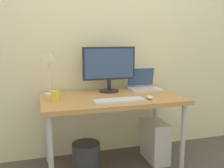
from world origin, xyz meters
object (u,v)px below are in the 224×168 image
object	(u,v)px
laptop	(143,84)
desk_lamp	(49,62)
wastebasket	(86,158)
coffee_mug	(56,96)
computer_tower	(155,141)
monitor	(109,66)
mouse	(149,97)
desk	(112,103)
keyboard	(119,101)

from	to	relation	value
laptop	desk_lamp	distance (m)	1.00
laptop	wastebasket	xyz separation A→B (m)	(-0.68, -0.29, -0.62)
coffee_mug	computer_tower	world-z (taller)	coffee_mug
monitor	mouse	bearing A→B (deg)	-57.84
mouse	desk	bearing A→B (deg)	147.26
desk_lamp	mouse	size ratio (longest dim) A/B	5.00
keyboard	desk_lamp	bearing A→B (deg)	141.15
monitor	mouse	xyz separation A→B (m)	(0.26, -0.42, -0.24)
monitor	keyboard	bearing A→B (deg)	-94.93
mouse	computer_tower	xyz separation A→B (m)	(0.18, 0.22, -0.52)
desk_lamp	wastebasket	bearing A→B (deg)	-43.40
laptop	keyboard	bearing A→B (deg)	-132.37
coffee_mug	mouse	bearing A→B (deg)	-12.24
laptop	coffee_mug	xyz separation A→B (m)	(-0.93, -0.25, -0.01)
mouse	wastebasket	xyz separation A→B (m)	(-0.56, 0.14, -0.58)
laptop	computer_tower	size ratio (longest dim) A/B	0.76
desk	keyboard	world-z (taller)	keyboard
desk	laptop	world-z (taller)	laptop
desk	computer_tower	world-z (taller)	desk
laptop	wastebasket	world-z (taller)	laptop
monitor	keyboard	xyz separation A→B (m)	(-0.04, -0.44, -0.25)
keyboard	wastebasket	world-z (taller)	keyboard
mouse	wastebasket	distance (m)	0.82
monitor	wastebasket	distance (m)	0.92
desk_lamp	computer_tower	distance (m)	1.33
monitor	laptop	world-z (taller)	monitor
monitor	coffee_mug	size ratio (longest dim) A/B	5.12
monitor	wastebasket	size ratio (longest dim) A/B	1.80
wastebasket	desk	bearing A→B (deg)	10.27
laptop	coffee_mug	distance (m)	0.97
desk	keyboard	size ratio (longest dim) A/B	2.98
desk	wastebasket	world-z (taller)	desk
computer_tower	coffee_mug	bearing A→B (deg)	-177.55
desk_lamp	computer_tower	world-z (taller)	desk_lamp
computer_tower	desk_lamp	bearing A→B (deg)	169.14
mouse	keyboard	bearing A→B (deg)	-174.84
keyboard	mouse	xyz separation A→B (m)	(0.30, 0.03, 0.01)
desk	mouse	size ratio (longest dim) A/B	14.55
mouse	computer_tower	bearing A→B (deg)	50.98
desk	keyboard	xyz separation A→B (m)	(-0.00, -0.22, 0.08)
monitor	desk_lamp	xyz separation A→B (m)	(-0.59, 0.00, 0.06)
desk	monitor	bearing A→B (deg)	81.19
mouse	computer_tower	size ratio (longest dim) A/B	0.21
keyboard	desk	bearing A→B (deg)	89.12
computer_tower	monitor	bearing A→B (deg)	155.89
desk	laptop	bearing A→B (deg)	30.10
computer_tower	wastebasket	size ratio (longest dim) A/B	1.40
desk_lamp	desk	bearing A→B (deg)	-22.19
keyboard	computer_tower	world-z (taller)	keyboard
laptop	mouse	bearing A→B (deg)	-105.29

